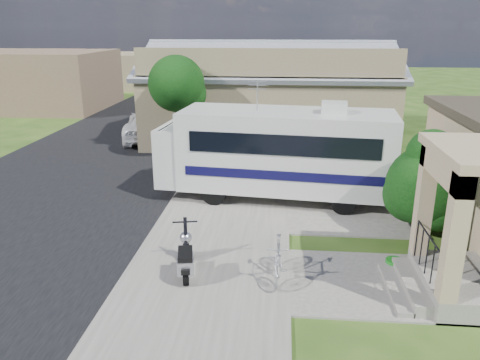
# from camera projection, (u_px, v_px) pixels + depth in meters

# --- Properties ---
(ground) EXTENTS (120.00, 120.00, 0.00)m
(ground) POSITION_uv_depth(u_px,v_px,m) (251.00, 258.00, 12.08)
(ground) COLOR #223E10
(street_slab) EXTENTS (9.00, 80.00, 0.02)m
(street_slab) POSITION_uv_depth(u_px,v_px,m) (107.00, 152.00, 22.17)
(street_slab) COLOR black
(street_slab) RESTS_ON ground
(sidewalk_slab) EXTENTS (4.00, 80.00, 0.06)m
(sidewalk_slab) POSITION_uv_depth(u_px,v_px,m) (244.00, 155.00, 21.61)
(sidewalk_slab) COLOR #636159
(sidewalk_slab) RESTS_ON ground
(driveway_slab) EXTENTS (7.00, 6.00, 0.05)m
(driveway_slab) POSITION_uv_depth(u_px,v_px,m) (303.00, 198.00, 16.20)
(driveway_slab) COLOR #636159
(driveway_slab) RESTS_ON ground
(walk_slab) EXTENTS (4.00, 3.00, 0.05)m
(walk_slab) POSITION_uv_depth(u_px,v_px,m) (376.00, 283.00, 10.87)
(walk_slab) COLOR #636159
(walk_slab) RESTS_ON ground
(warehouse) EXTENTS (12.50, 8.40, 5.04)m
(warehouse) POSITION_uv_depth(u_px,v_px,m) (269.00, 100.00, 24.66)
(warehouse) COLOR #78684B
(warehouse) RESTS_ON ground
(distant_bldg_far) EXTENTS (10.00, 8.00, 4.00)m
(distant_bldg_far) POSITION_uv_depth(u_px,v_px,m) (37.00, 80.00, 33.70)
(distant_bldg_far) COLOR brown
(distant_bldg_far) RESTS_ON ground
(distant_bldg_near) EXTENTS (8.00, 7.00, 3.20)m
(distant_bldg_near) POSITION_uv_depth(u_px,v_px,m) (120.00, 71.00, 45.00)
(distant_bldg_near) COLOR #78684B
(distant_bldg_near) RESTS_ON ground
(street_tree_a) EXTENTS (2.44, 2.40, 4.58)m
(street_tree_a) POSITION_uv_depth(u_px,v_px,m) (179.00, 87.00, 19.93)
(street_tree_a) COLOR black
(street_tree_a) RESTS_ON ground
(street_tree_b) EXTENTS (2.44, 2.40, 4.73)m
(street_tree_b) POSITION_uv_depth(u_px,v_px,m) (213.00, 65.00, 29.34)
(street_tree_b) COLOR black
(street_tree_b) RESTS_ON ground
(street_tree_c) EXTENTS (2.44, 2.40, 4.42)m
(street_tree_c) POSITION_uv_depth(u_px,v_px,m) (229.00, 59.00, 37.94)
(street_tree_c) COLOR black
(street_tree_c) RESTS_ON ground
(motorhome) EXTENTS (8.03, 3.26, 4.01)m
(motorhome) POSITION_uv_depth(u_px,v_px,m) (277.00, 150.00, 15.77)
(motorhome) COLOR #BCBCB8
(motorhome) RESTS_ON ground
(shrub) EXTENTS (2.52, 2.40, 3.09)m
(shrub) POSITION_uv_depth(u_px,v_px,m) (430.00, 182.00, 13.00)
(shrub) COLOR black
(shrub) RESTS_ON ground
(scooter) EXTENTS (0.72, 1.74, 1.15)m
(scooter) POSITION_uv_depth(u_px,v_px,m) (186.00, 257.00, 11.08)
(scooter) COLOR black
(scooter) RESTS_ON ground
(bicycle) EXTENTS (0.51, 1.65, 0.99)m
(bicycle) POSITION_uv_depth(u_px,v_px,m) (278.00, 261.00, 10.91)
(bicycle) COLOR #ABAAB2
(bicycle) RESTS_ON ground
(pickup_truck) EXTENTS (3.65, 5.97, 1.54)m
(pickup_truck) POSITION_uv_depth(u_px,v_px,m) (152.00, 124.00, 24.69)
(pickup_truck) COLOR white
(pickup_truck) RESTS_ON ground
(van) EXTENTS (3.67, 6.68, 1.83)m
(van) POSITION_uv_depth(u_px,v_px,m) (173.00, 100.00, 31.76)
(van) COLOR white
(van) RESTS_ON ground
(garden_hose) EXTENTS (0.45, 0.45, 0.20)m
(garden_hose) POSITION_uv_depth(u_px,v_px,m) (395.00, 265.00, 11.56)
(garden_hose) COLOR #167118
(garden_hose) RESTS_ON ground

